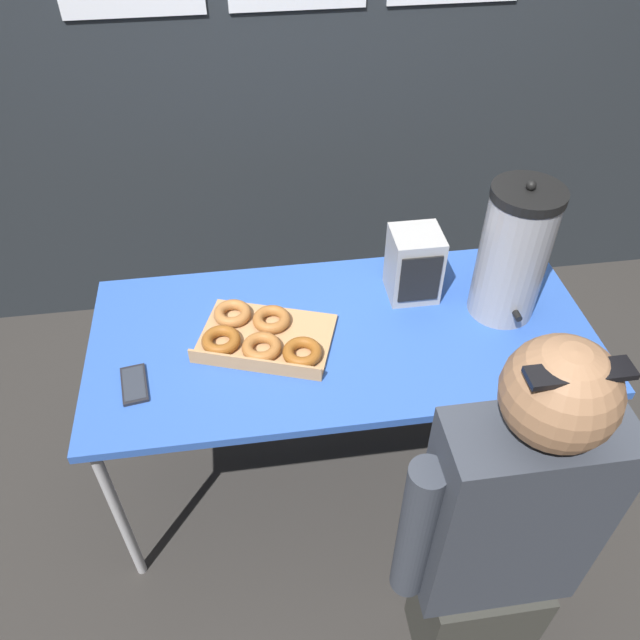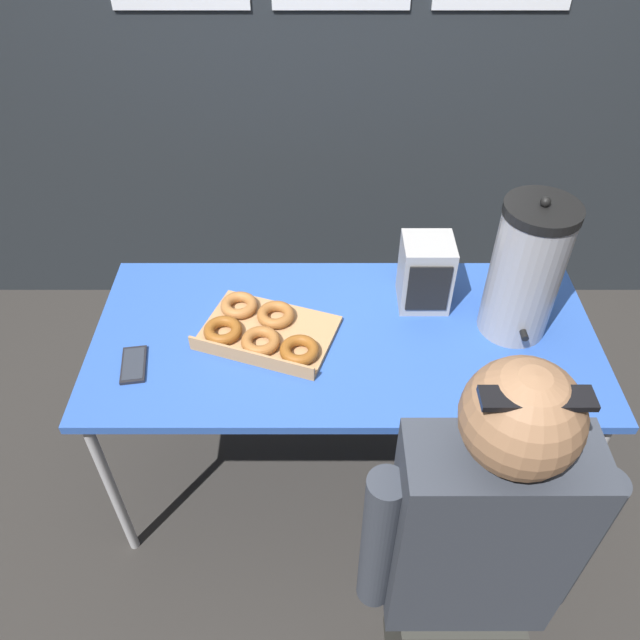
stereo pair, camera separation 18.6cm
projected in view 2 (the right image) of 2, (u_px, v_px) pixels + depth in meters
The scene contains 8 objects.
ground_plane at pixel (338, 469), 2.41m from camera, with size 12.00×12.00×0.00m, color #2D2B28.
back_wall at pixel (337, 28), 2.36m from camera, with size 6.00×0.11×2.52m.
folding_table at pixel (343, 345), 1.94m from camera, with size 1.54×0.71×0.73m.
donut_box at pixel (261, 331), 1.89m from camera, with size 0.46×0.38×0.05m.
coffee_urn at pixel (523, 270), 1.79m from camera, with size 0.21×0.24×0.46m.
cell_phone at pixel (132, 365), 1.81m from camera, with size 0.09×0.15×0.01m.
space_heater at pixel (423, 273), 1.94m from camera, with size 0.16×0.15×0.23m.
person_seated at pixel (470, 560), 1.49m from camera, with size 0.54×0.23×1.29m.
Camera 2 is at (-0.08, -1.36, 2.06)m, focal length 35.00 mm.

